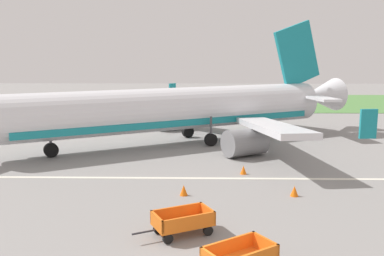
{
  "coord_description": "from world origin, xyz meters",
  "views": [
    {
      "loc": [
        -0.08,
        -12.85,
        7.63
      ],
      "look_at": [
        -0.64,
        15.46,
        2.8
      ],
      "focal_mm": 38.92,
      "sensor_mm": 36.0,
      "label": 1
    }
  ],
  "objects_px": {
    "traffic_cone_near_plane": "(243,170)",
    "traffic_cone_mid_apron": "(184,190)",
    "baggage_cart_third_in_row": "(183,221)",
    "traffic_cone_by_carts": "(294,191)",
    "airplane": "(184,109)"
  },
  "relations": [
    {
      "from": "traffic_cone_near_plane",
      "to": "traffic_cone_mid_apron",
      "type": "xyz_separation_m",
      "value": [
        -3.78,
        -4.38,
        0.01
      ]
    },
    {
      "from": "baggage_cart_third_in_row",
      "to": "traffic_cone_by_carts",
      "type": "height_order",
      "value": "baggage_cart_third_in_row"
    },
    {
      "from": "traffic_cone_mid_apron",
      "to": "traffic_cone_by_carts",
      "type": "relative_size",
      "value": 1.0
    },
    {
      "from": "traffic_cone_mid_apron",
      "to": "baggage_cart_third_in_row",
      "type": "bearing_deg",
      "value": -88.24
    },
    {
      "from": "baggage_cart_third_in_row",
      "to": "traffic_cone_mid_apron",
      "type": "height_order",
      "value": "baggage_cart_third_in_row"
    },
    {
      "from": "traffic_cone_near_plane",
      "to": "traffic_cone_by_carts",
      "type": "height_order",
      "value": "traffic_cone_by_carts"
    },
    {
      "from": "airplane",
      "to": "traffic_cone_by_carts",
      "type": "height_order",
      "value": "airplane"
    },
    {
      "from": "airplane",
      "to": "traffic_cone_by_carts",
      "type": "relative_size",
      "value": 58.16
    },
    {
      "from": "baggage_cart_third_in_row",
      "to": "traffic_cone_mid_apron",
      "type": "bearing_deg",
      "value": 91.76
    },
    {
      "from": "traffic_cone_mid_apron",
      "to": "traffic_cone_by_carts",
      "type": "distance_m",
      "value": 6.16
    },
    {
      "from": "traffic_cone_near_plane",
      "to": "baggage_cart_third_in_row",
      "type": "bearing_deg",
      "value": -110.68
    },
    {
      "from": "baggage_cart_third_in_row",
      "to": "traffic_cone_near_plane",
      "type": "distance_m",
      "value": 10.25
    },
    {
      "from": "traffic_cone_near_plane",
      "to": "traffic_cone_mid_apron",
      "type": "height_order",
      "value": "traffic_cone_mid_apron"
    },
    {
      "from": "airplane",
      "to": "traffic_cone_by_carts",
      "type": "bearing_deg",
      "value": -65.2
    },
    {
      "from": "baggage_cart_third_in_row",
      "to": "traffic_cone_mid_apron",
      "type": "distance_m",
      "value": 5.22
    }
  ]
}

